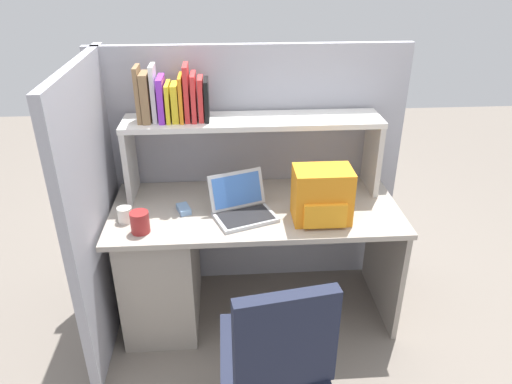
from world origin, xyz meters
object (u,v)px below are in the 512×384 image
object	(u,v)px
computer_mouse	(184,209)
snack_canister	(140,222)
paper_cup	(125,215)
office_chair	(274,372)
backpack	(322,196)
laptop	(242,207)

from	to	relation	value
computer_mouse	snack_canister	xyz separation A→B (m)	(-0.20, -0.20, 0.04)
computer_mouse	paper_cup	distance (m)	0.31
office_chair	backpack	bearing A→B (deg)	-123.32
laptop	office_chair	size ratio (longest dim) A/B	0.41
paper_cup	office_chair	xyz separation A→B (m)	(0.72, -0.76, -0.38)
laptop	computer_mouse	world-z (taller)	laptop
computer_mouse	office_chair	xyz separation A→B (m)	(0.42, -0.84, -0.35)
laptop	computer_mouse	xyz separation A→B (m)	(-0.32, 0.06, -0.03)
office_chair	computer_mouse	bearing A→B (deg)	-72.95
computer_mouse	office_chair	bearing A→B (deg)	-82.95
paper_cup	computer_mouse	bearing A→B (deg)	15.51
laptop	snack_canister	size ratio (longest dim) A/B	3.36
backpack	computer_mouse	bearing A→B (deg)	169.75
snack_canister	computer_mouse	bearing A→B (deg)	43.61
laptop	computer_mouse	bearing A→B (deg)	169.32
backpack	office_chair	bearing A→B (deg)	-113.98
backpack	paper_cup	world-z (taller)	backpack
laptop	paper_cup	world-z (taller)	laptop
laptop	paper_cup	xyz separation A→B (m)	(-0.62, -0.02, -0.01)
paper_cup	office_chair	size ratio (longest dim) A/B	0.09
office_chair	snack_canister	bearing A→B (deg)	-55.45
backpack	paper_cup	distance (m)	1.04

